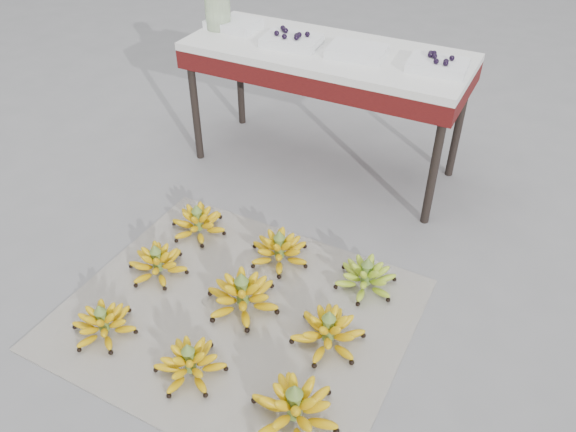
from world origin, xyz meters
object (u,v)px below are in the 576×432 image
at_px(bunch_front_right, 294,408).
at_px(bunch_back_center, 279,250).
at_px(bunch_mid_center, 242,295).
at_px(bunch_back_right, 366,277).
at_px(vendor_table, 326,63).
at_px(bunch_front_left, 103,323).
at_px(newspaper_mat, 237,313).
at_px(tray_far_right, 438,65).
at_px(bunch_back_left, 198,223).
at_px(tray_right, 357,51).
at_px(tray_far_left, 234,24).
at_px(bunch_front_center, 190,363).
at_px(tray_left, 292,40).
at_px(bunch_mid_right, 328,332).
at_px(bunch_mid_left, 157,263).
at_px(glass_jar, 218,13).

relative_size(bunch_front_right, bunch_back_center, 0.94).
bearing_deg(bunch_mid_center, bunch_back_right, 42.94).
distance_m(bunch_back_right, vendor_table, 1.05).
height_order(bunch_front_left, bunch_back_right, bunch_back_right).
height_order(newspaper_mat, vendor_table, vendor_table).
xyz_separation_m(vendor_table, tray_far_right, (0.52, -0.01, 0.09)).
distance_m(bunch_front_left, tray_far_right, 1.69).
distance_m(bunch_back_left, bunch_back_right, 0.79).
relative_size(tray_right, tray_far_right, 1.05).
bearing_deg(tray_far_left, bunch_front_center, -65.08).
distance_m(bunch_front_right, tray_left, 1.65).
bearing_deg(bunch_front_left, bunch_back_left, 96.26).
height_order(bunch_back_center, tray_right, tray_right).
xyz_separation_m(bunch_back_left, vendor_table, (0.26, 0.76, 0.51)).
xyz_separation_m(bunch_front_left, bunch_front_center, (0.38, -0.00, 0.00)).
bearing_deg(bunch_back_right, bunch_front_center, -134.23).
bearing_deg(bunch_back_center, tray_left, 136.87).
distance_m(bunch_front_center, bunch_back_right, 0.76).
bearing_deg(bunch_mid_center, bunch_mid_right, 1.22).
relative_size(tray_far_left, tray_far_right, 0.98).
distance_m(bunch_back_center, tray_far_right, 1.03).
bearing_deg(bunch_front_left, bunch_front_right, 3.71).
relative_size(bunch_mid_left, vendor_table, 0.19).
distance_m(bunch_front_left, bunch_front_center, 0.38).
relative_size(bunch_front_center, bunch_front_right, 0.82).
distance_m(newspaper_mat, bunch_mid_left, 0.41).
bearing_deg(vendor_table, glass_jar, -179.64).
bearing_deg(vendor_table, bunch_back_center, -78.94).
height_order(newspaper_mat, tray_far_right, tray_far_right).
height_order(bunch_back_left, vendor_table, vendor_table).
distance_m(bunch_front_left, vendor_table, 1.51).
bearing_deg(tray_right, bunch_mid_center, -90.37).
height_order(bunch_back_right, tray_right, tray_right).
xyz_separation_m(newspaper_mat, bunch_front_left, (-0.38, -0.30, 0.05)).
bearing_deg(bunch_front_center, vendor_table, 92.04).
height_order(newspaper_mat, tray_left, tray_left).
bearing_deg(bunch_mid_right, bunch_mid_left, 154.70).
bearing_deg(tray_far_right, bunch_back_left, -135.83).
bearing_deg(bunch_back_center, tray_far_right, 87.59).
distance_m(bunch_mid_center, bunch_back_center, 0.30).
xyz_separation_m(bunch_back_center, tray_right, (0.01, 0.74, 0.60)).
height_order(bunch_front_right, bunch_back_left, bunch_front_right).
distance_m(bunch_mid_right, vendor_table, 1.29).
distance_m(bunch_front_center, bunch_front_right, 0.39).
height_order(tray_left, tray_far_right, tray_left).
height_order(bunch_mid_right, tray_right, tray_right).
bearing_deg(bunch_back_left, tray_right, 76.01).
height_order(tray_right, glass_jar, glass_jar).
xyz_separation_m(bunch_front_right, tray_far_right, (-0.02, 1.40, 0.59)).
bearing_deg(bunch_back_right, newspaper_mat, -151.37).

